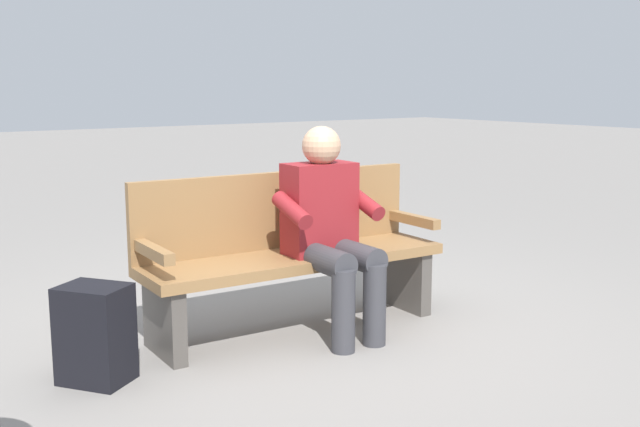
# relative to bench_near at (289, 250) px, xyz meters

# --- Properties ---
(ground_plane) EXTENTS (40.00, 40.00, 0.00)m
(ground_plane) POSITION_rel_bench_near_xyz_m (0.00, 0.07, -0.46)
(ground_plane) COLOR gray
(bench_near) EXTENTS (1.82, 0.58, 0.90)m
(bench_near) POSITION_rel_bench_near_xyz_m (0.00, 0.00, 0.00)
(bench_near) COLOR olive
(bench_near) RESTS_ON ground
(person_seated) EXTENTS (0.59, 0.59, 1.18)m
(person_seated) POSITION_rel_bench_near_xyz_m (-0.12, 0.24, 0.17)
(person_seated) COLOR maroon
(person_seated) RESTS_ON ground
(backpack) EXTENTS (0.38, 0.40, 0.47)m
(backpack) POSITION_rel_bench_near_xyz_m (1.21, 0.15, -0.23)
(backpack) COLOR black
(backpack) RESTS_ON ground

